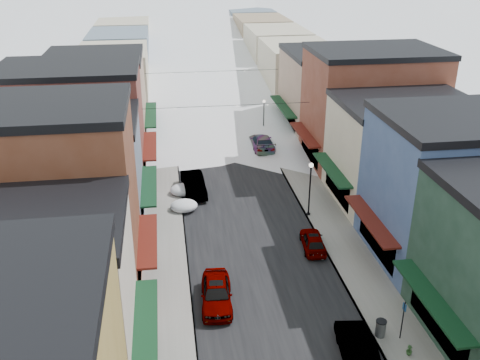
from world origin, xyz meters
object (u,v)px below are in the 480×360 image
object	(u,v)px
car_silver_sedan	(216,293)
car_green_sedan	(357,348)
car_dark_hatch	(194,184)
trash_can	(381,328)
streetlamp_near	(310,183)

from	to	relation	value
car_silver_sedan	car_green_sedan	size ratio (longest dim) A/B	1.00
car_silver_sedan	car_dark_hatch	distance (m)	16.37
car_silver_sedan	car_dark_hatch	size ratio (longest dim) A/B	0.92
car_green_sedan	trash_can	size ratio (longest dim) A/B	4.52
car_dark_hatch	trash_can	world-z (taller)	car_dark_hatch
trash_can	streetlamp_near	bearing A→B (deg)	90.77
car_dark_hatch	streetlamp_near	size ratio (longest dim) A/B	1.12
car_dark_hatch	streetlamp_near	xyz separation A→B (m)	(9.08, -5.80, 2.19)
car_silver_sedan	streetlamp_near	world-z (taller)	streetlamp_near
streetlamp_near	car_green_sedan	bearing A→B (deg)	-95.95
car_silver_sedan	car_green_sedan	distance (m)	9.20
car_green_sedan	trash_can	xyz separation A→B (m)	(1.92, 1.50, -0.10)
car_dark_hatch	trash_can	xyz separation A→B (m)	(9.28, -20.83, -0.17)
car_dark_hatch	car_silver_sedan	bearing A→B (deg)	-93.45
car_green_sedan	car_dark_hatch	bearing A→B (deg)	-65.15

